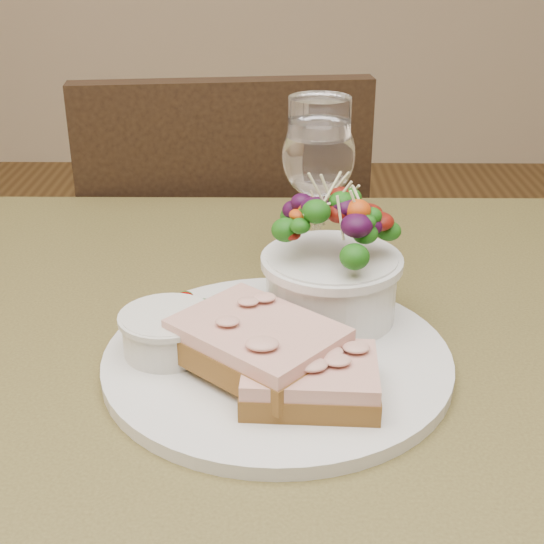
{
  "coord_description": "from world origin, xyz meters",
  "views": [
    {
      "loc": [
        0.03,
        -0.59,
        1.1
      ],
      "look_at": [
        0.02,
        0.03,
        0.81
      ],
      "focal_mm": 50.0,
      "sensor_mm": 36.0,
      "label": 1
    }
  ],
  "objects_px": {
    "cafe_table": "(252,438)",
    "ramekin": "(167,331)",
    "chair_far": "(227,384)",
    "sandwich_back": "(258,343)",
    "sandwich_front": "(310,379)",
    "salad_bowl": "(332,258)",
    "wine_glass": "(318,161)",
    "dinner_plate": "(277,359)"
  },
  "relations": [
    {
      "from": "cafe_table",
      "to": "ramekin",
      "type": "xyz_separation_m",
      "value": [
        -0.07,
        -0.03,
        0.13
      ]
    },
    {
      "from": "ramekin",
      "to": "cafe_table",
      "type": "bearing_deg",
      "value": 20.3
    },
    {
      "from": "ramekin",
      "to": "wine_glass",
      "type": "relative_size",
      "value": 0.43
    },
    {
      "from": "sandwich_back",
      "to": "wine_glass",
      "type": "bearing_deg",
      "value": 116.88
    },
    {
      "from": "cafe_table",
      "to": "sandwich_front",
      "type": "distance_m",
      "value": 0.17
    },
    {
      "from": "sandwich_front",
      "to": "salad_bowl",
      "type": "distance_m",
      "value": 0.14
    },
    {
      "from": "cafe_table",
      "to": "dinner_plate",
      "type": "relative_size",
      "value": 2.67
    },
    {
      "from": "ramekin",
      "to": "chair_far",
      "type": "bearing_deg",
      "value": 90.3
    },
    {
      "from": "chair_far",
      "to": "dinner_plate",
      "type": "bearing_deg",
      "value": 91.79
    },
    {
      "from": "cafe_table",
      "to": "wine_glass",
      "type": "distance_m",
      "value": 0.29
    },
    {
      "from": "dinner_plate",
      "to": "wine_glass",
      "type": "bearing_deg",
      "value": 78.15
    },
    {
      "from": "dinner_plate",
      "to": "sandwich_front",
      "type": "distance_m",
      "value": 0.07
    },
    {
      "from": "sandwich_front",
      "to": "salad_bowl",
      "type": "height_order",
      "value": "salad_bowl"
    },
    {
      "from": "sandwich_front",
      "to": "sandwich_back",
      "type": "distance_m",
      "value": 0.06
    },
    {
      "from": "cafe_table",
      "to": "salad_bowl",
      "type": "distance_m",
      "value": 0.19
    },
    {
      "from": "sandwich_back",
      "to": "dinner_plate",
      "type": "bearing_deg",
      "value": 99.43
    },
    {
      "from": "dinner_plate",
      "to": "wine_glass",
      "type": "relative_size",
      "value": 1.71
    },
    {
      "from": "cafe_table",
      "to": "chair_far",
      "type": "xyz_separation_m",
      "value": [
        -0.07,
        0.62,
        -0.36
      ]
    },
    {
      "from": "chair_far",
      "to": "ramekin",
      "type": "bearing_deg",
      "value": 83.59
    },
    {
      "from": "cafe_table",
      "to": "sandwich_back",
      "type": "distance_m",
      "value": 0.15
    },
    {
      "from": "sandwich_front",
      "to": "chair_far",
      "type": "bearing_deg",
      "value": 102.61
    },
    {
      "from": "sandwich_front",
      "to": "ramekin",
      "type": "bearing_deg",
      "value": 153.99
    },
    {
      "from": "dinner_plate",
      "to": "sandwich_back",
      "type": "distance_m",
      "value": 0.04
    },
    {
      "from": "sandwich_back",
      "to": "ramekin",
      "type": "height_order",
      "value": "sandwich_back"
    },
    {
      "from": "ramekin",
      "to": "wine_glass",
      "type": "distance_m",
      "value": 0.25
    },
    {
      "from": "dinner_plate",
      "to": "salad_bowl",
      "type": "relative_size",
      "value": 2.36
    },
    {
      "from": "chair_far",
      "to": "sandwich_back",
      "type": "distance_m",
      "value": 0.84
    },
    {
      "from": "dinner_plate",
      "to": "sandwich_back",
      "type": "height_order",
      "value": "sandwich_back"
    },
    {
      "from": "sandwich_front",
      "to": "ramekin",
      "type": "height_order",
      "value": "ramekin"
    },
    {
      "from": "chair_far",
      "to": "sandwich_back",
      "type": "height_order",
      "value": "chair_far"
    },
    {
      "from": "sandwich_back",
      "to": "salad_bowl",
      "type": "xyz_separation_m",
      "value": [
        0.07,
        0.09,
        0.03
      ]
    },
    {
      "from": "sandwich_front",
      "to": "wine_glass",
      "type": "distance_m",
      "value": 0.28
    },
    {
      "from": "chair_far",
      "to": "sandwich_back",
      "type": "xyz_separation_m",
      "value": [
        0.08,
        -0.68,
        0.49
      ]
    },
    {
      "from": "chair_far",
      "to": "sandwich_front",
      "type": "distance_m",
      "value": 0.87
    },
    {
      "from": "ramekin",
      "to": "salad_bowl",
      "type": "distance_m",
      "value": 0.16
    },
    {
      "from": "sandwich_front",
      "to": "sandwich_back",
      "type": "xyz_separation_m",
      "value": [
        -0.04,
        0.04,
        0.01
      ]
    },
    {
      "from": "chair_far",
      "to": "sandwich_front",
      "type": "xyz_separation_m",
      "value": [
        0.12,
        -0.72,
        0.48
      ]
    },
    {
      "from": "cafe_table",
      "to": "sandwich_front",
      "type": "bearing_deg",
      "value": -61.46
    },
    {
      "from": "cafe_table",
      "to": "chair_far",
      "type": "relative_size",
      "value": 0.89
    },
    {
      "from": "sandwich_back",
      "to": "ramekin",
      "type": "bearing_deg",
      "value": -159.06
    },
    {
      "from": "wine_glass",
      "to": "ramekin",
      "type": "bearing_deg",
      "value": -124.87
    },
    {
      "from": "dinner_plate",
      "to": "ramekin",
      "type": "height_order",
      "value": "ramekin"
    }
  ]
}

